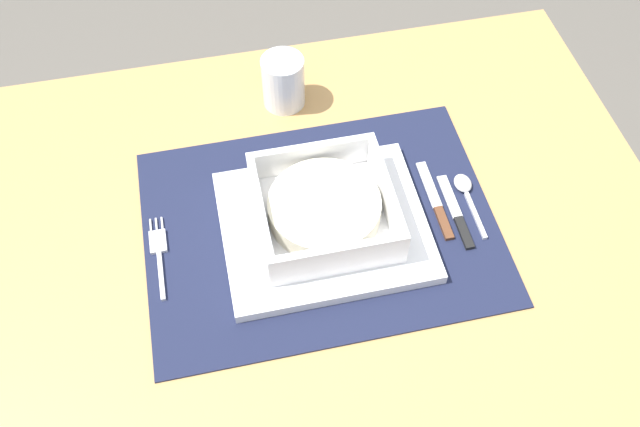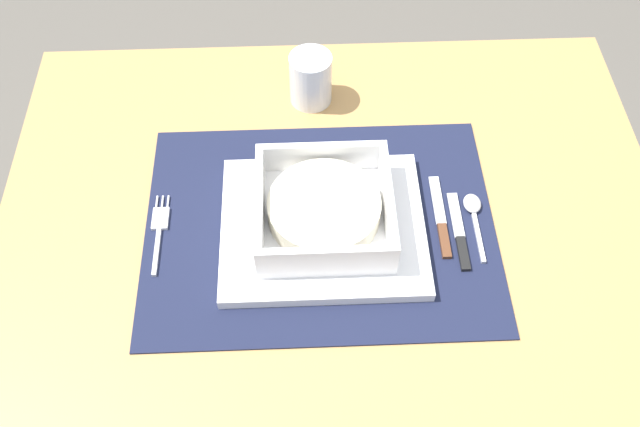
{
  "view_description": "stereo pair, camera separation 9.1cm",
  "coord_description": "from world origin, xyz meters",
  "views": [
    {
      "loc": [
        -0.13,
        -0.52,
        1.52
      ],
      "look_at": [
        -0.02,
        -0.01,
        0.78
      ],
      "focal_mm": 38.75,
      "sensor_mm": 36.0,
      "label": 1
    },
    {
      "loc": [
        -0.04,
        -0.53,
        1.52
      ],
      "look_at": [
        -0.02,
        -0.01,
        0.78
      ],
      "focal_mm": 38.75,
      "sensor_mm": 36.0,
      "label": 2
    }
  ],
  "objects": [
    {
      "name": "fork",
      "position": [
        -0.23,
        -0.0,
        0.76
      ],
      "size": [
        0.02,
        0.13,
        0.0
      ],
      "rotation": [
        0.0,
        0.0,
        -0.01
      ],
      "color": "silver",
      "rests_on": "placemat"
    },
    {
      "name": "ground_plane",
      "position": [
        0.0,
        0.0,
        0.0
      ],
      "size": [
        6.0,
        6.0,
        0.0
      ],
      "primitive_type": "plane",
      "color": "#59544C"
    },
    {
      "name": "butter_knife",
      "position": [
        0.17,
        -0.03,
        0.76
      ],
      "size": [
        0.01,
        0.12,
        0.01
      ],
      "rotation": [
        0.0,
        0.0,
        -0.03
      ],
      "color": "black",
      "rests_on": "placemat"
    },
    {
      "name": "dining_table",
      "position": [
        0.0,
        0.0,
        0.64
      ],
      "size": [
        0.92,
        0.72,
        0.75
      ],
      "color": "#B2844C",
      "rests_on": "ground"
    },
    {
      "name": "serving_plate",
      "position": [
        -0.01,
        -0.01,
        0.76
      ],
      "size": [
        0.27,
        0.23,
        0.02
      ],
      "primitive_type": "cube",
      "color": "white",
      "rests_on": "placemat"
    },
    {
      "name": "drinking_glass",
      "position": [
        -0.02,
        0.23,
        0.79
      ],
      "size": [
        0.06,
        0.06,
        0.08
      ],
      "color": "white",
      "rests_on": "dining_table"
    },
    {
      "name": "porridge_bowl",
      "position": [
        -0.01,
        -0.01,
        0.79
      ],
      "size": [
        0.18,
        0.18,
        0.06
      ],
      "color": "white",
      "rests_on": "serving_plate"
    },
    {
      "name": "spoon",
      "position": [
        0.19,
        0.01,
        0.76
      ],
      "size": [
        0.02,
        0.11,
        0.01
      ],
      "rotation": [
        0.0,
        0.0,
        -0.0
      ],
      "color": "silver",
      "rests_on": "placemat"
    },
    {
      "name": "placemat",
      "position": [
        -0.02,
        -0.01,
        0.75
      ],
      "size": [
        0.47,
        0.35,
        0.0
      ],
      "primitive_type": "cube",
      "color": "#191E38",
      "rests_on": "dining_table"
    },
    {
      "name": "bread_knife",
      "position": [
        0.15,
        -0.01,
        0.76
      ],
      "size": [
        0.01,
        0.13,
        0.01
      ],
      "rotation": [
        0.0,
        0.0,
        0.09
      ],
      "color": "#59331E",
      "rests_on": "placemat"
    }
  ]
}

